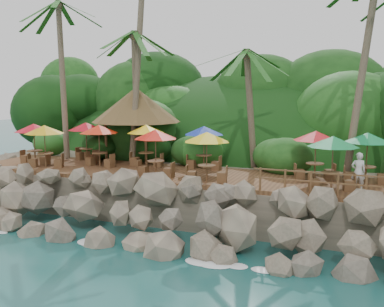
% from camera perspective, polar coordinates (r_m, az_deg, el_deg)
% --- Properties ---
extents(ground, '(140.00, 140.00, 0.00)m').
position_cam_1_polar(ground, '(18.82, -7.02, -12.76)').
color(ground, '#19514F').
rests_on(ground, ground).
extents(land_base, '(32.00, 25.20, 2.10)m').
position_cam_1_polar(land_base, '(32.98, 6.51, -1.76)').
color(land_base, gray).
rests_on(land_base, ground).
extents(jungle_hill, '(44.80, 28.00, 15.40)m').
position_cam_1_polar(jungle_hill, '(40.34, 9.34, -1.51)').
color(jungle_hill, '#143811').
rests_on(jungle_hill, ground).
extents(seawall, '(29.00, 4.00, 2.30)m').
position_cam_1_polar(seawall, '(20.13, -4.30, -7.86)').
color(seawall, gray).
rests_on(seawall, ground).
extents(terrace, '(26.00, 5.00, 0.20)m').
position_cam_1_polar(terrace, '(23.44, 0.00, -2.90)').
color(terrace, brown).
rests_on(terrace, land_base).
extents(jungle_foliage, '(44.00, 16.00, 12.00)m').
position_cam_1_polar(jungle_foliage, '(32.24, 6.01, -3.88)').
color(jungle_foliage, '#143811').
rests_on(jungle_foliage, ground).
extents(foam_line, '(25.20, 0.80, 0.06)m').
position_cam_1_polar(foam_line, '(19.05, -6.58, -12.38)').
color(foam_line, white).
rests_on(foam_line, ground).
extents(palapa, '(5.62, 5.62, 4.60)m').
position_cam_1_polar(palapa, '(28.30, -7.25, 6.26)').
color(palapa, brown).
rests_on(palapa, ground).
extents(dining_clusters, '(23.58, 5.45, 2.43)m').
position_cam_1_polar(dining_clusters, '(23.19, -0.45, 2.27)').
color(dining_clusters, brown).
rests_on(dining_clusters, terrace).
extents(railing, '(7.20, 0.10, 1.00)m').
position_cam_1_polar(railing, '(19.39, 18.39, -3.54)').
color(railing, brown).
rests_on(railing, terrace).
extents(waiter, '(0.69, 0.52, 1.71)m').
position_cam_1_polar(waiter, '(20.75, 20.72, -2.20)').
color(waiter, silver).
rests_on(waiter, terrace).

